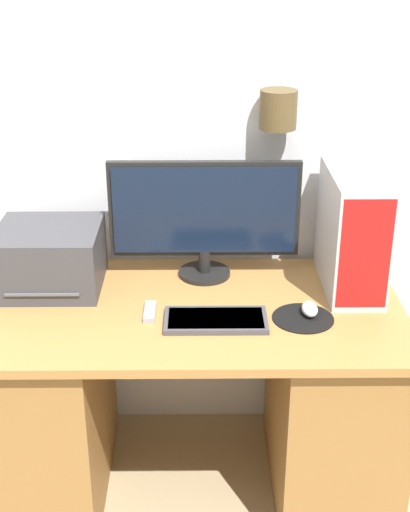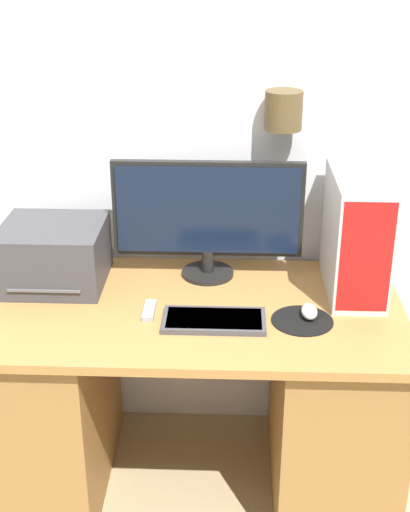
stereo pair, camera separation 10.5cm
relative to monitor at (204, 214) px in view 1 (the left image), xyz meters
The scene contains 9 objects.
wall_back 0.42m from the monitor, 105.71° to the left, with size 6.40×0.18×2.70m.
desk 0.65m from the monitor, 103.11° to the right, with size 1.44×0.76×0.75m.
monitor is the anchor object (origin of this frame).
keyboard 0.42m from the monitor, 84.57° to the right, with size 0.33×0.16×0.02m.
mousepad 0.51m from the monitor, 46.19° to the right, with size 0.20×0.20×0.00m.
mouse 0.50m from the monitor, 42.09° to the right, with size 0.05×0.09×0.04m.
computer_tower 0.52m from the monitor, 10.31° to the right, with size 0.18×0.41×0.42m.
printer 0.56m from the monitor, behind, with size 0.35×0.34×0.22m.
remote_control 0.41m from the monitor, 121.80° to the right, with size 0.04×0.13×0.02m.
Camera 1 is at (0.04, -1.71, 1.89)m, focal length 50.00 mm.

